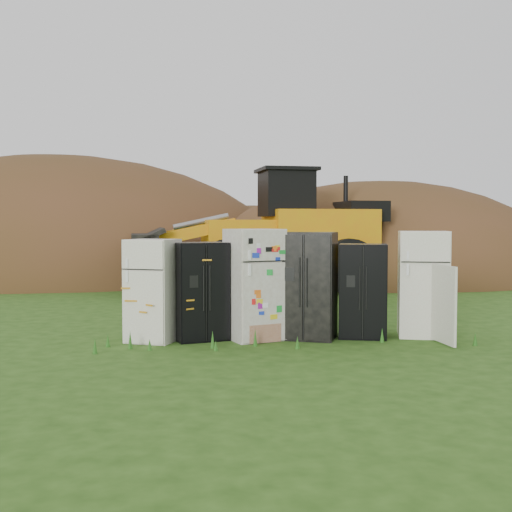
{
  "coord_description": "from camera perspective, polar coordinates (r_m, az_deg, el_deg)",
  "views": [
    {
      "loc": [
        -1.69,
        -11.03,
        2.03
      ],
      "look_at": [
        -0.4,
        2.0,
        1.34
      ],
      "focal_mm": 45.0,
      "sensor_mm": 36.0,
      "label": 1
    }
  ],
  "objects": [
    {
      "name": "ground",
      "position": [
        11.34,
        3.03,
        -7.3
      ],
      "size": [
        120.0,
        120.0,
        0.0
      ],
      "primitive_type": "plane",
      "color": "#264913",
      "rests_on": "ground"
    },
    {
      "name": "fridge_leftmost",
      "position": [
        11.08,
        -9.16,
        -3.03
      ],
      "size": [
        0.99,
        0.97,
        1.74
      ],
      "primitive_type": null,
      "rotation": [
        0.0,
        0.0,
        -0.38
      ],
      "color": "silver",
      "rests_on": "ground"
    },
    {
      "name": "fridge_black_side",
      "position": [
        11.13,
        -5.01,
        -3.12
      ],
      "size": [
        1.04,
        0.92,
        1.69
      ],
      "primitive_type": null,
      "rotation": [
        0.0,
        0.0,
        0.29
      ],
      "color": "black",
      "rests_on": "ground"
    },
    {
      "name": "fridge_sticker",
      "position": [
        11.1,
        -0.16,
        -2.53
      ],
      "size": [
        1.08,
        1.04,
        1.92
      ],
      "primitive_type": null,
      "rotation": [
        0.0,
        0.0,
        0.36
      ],
      "color": "silver",
      "rests_on": "ground"
    },
    {
      "name": "fridge_dark_mid",
      "position": [
        11.24,
        4.62,
        -2.62
      ],
      "size": [
        1.16,
        1.06,
        1.86
      ],
      "primitive_type": null,
      "rotation": [
        0.0,
        0.0,
        -0.36
      ],
      "color": "black",
      "rests_on": "ground"
    },
    {
      "name": "fridge_black_right",
      "position": [
        11.47,
        9.48,
        -3.06
      ],
      "size": [
        0.97,
        0.87,
        1.65
      ],
      "primitive_type": null,
      "rotation": [
        0.0,
        0.0,
        -0.26
      ],
      "color": "black",
      "rests_on": "ground"
    },
    {
      "name": "fridge_open_door",
      "position": [
        11.79,
        14.63,
        -2.41
      ],
      "size": [
        1.03,
        0.98,
        1.87
      ],
      "primitive_type": null,
      "rotation": [
        0.0,
        0.0,
        -0.27
      ],
      "color": "silver",
      "rests_on": "ground"
    },
    {
      "name": "wheel_loader",
      "position": [
        18.81,
        -0.0,
        2.34
      ],
      "size": [
        7.75,
        3.76,
        3.62
      ],
      "primitive_type": null,
      "rotation": [
        0.0,
        0.0,
        0.1
      ],
      "color": "#CA710D",
      "rests_on": "ground"
    },
    {
      "name": "dirt_mound_right",
      "position": [
        23.8,
        10.96,
        -1.94
      ],
      "size": [
        13.63,
        9.99,
        7.07
      ],
      "primitive_type": "ellipsoid",
      "color": "#4A3417",
      "rests_on": "ground"
    },
    {
      "name": "dirt_mound_left",
      "position": [
        26.14,
        -17.22,
        -1.58
      ],
      "size": [
        18.31,
        13.73,
        9.23
      ],
      "primitive_type": "ellipsoid",
      "color": "#4A3417",
      "rests_on": "ground"
    },
    {
      "name": "dirt_mound_back",
      "position": [
        29.99,
        -0.34,
        -0.88
      ],
      "size": [
        16.64,
        11.1,
        5.65
      ],
      "primitive_type": "ellipsoid",
      "color": "#4A3417",
      "rests_on": "ground"
    }
  ]
}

